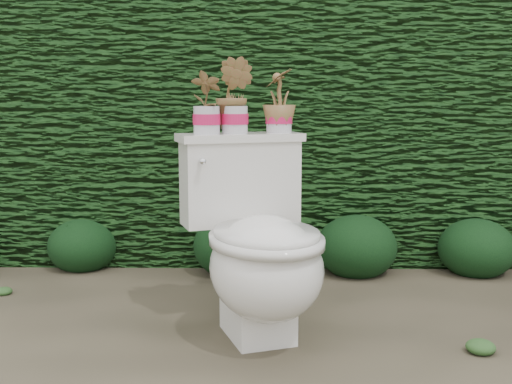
{
  "coord_description": "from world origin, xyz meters",
  "views": [
    {
      "loc": [
        -0.08,
        -2.27,
        0.93
      ],
      "look_at": [
        -0.12,
        0.23,
        0.55
      ],
      "focal_mm": 45.0,
      "sensor_mm": 36.0,
      "label": 1
    }
  ],
  "objects_px": {
    "toilet": "(259,248)",
    "potted_plant_left": "(206,104)",
    "potted_plant_right": "(279,103)",
    "potted_plant_center": "(235,98)"
  },
  "relations": [
    {
      "from": "toilet",
      "to": "potted_plant_left",
      "type": "relative_size",
      "value": 3.4
    },
    {
      "from": "toilet",
      "to": "potted_plant_right",
      "type": "xyz_separation_m",
      "value": [
        0.08,
        0.28,
        0.54
      ]
    },
    {
      "from": "potted_plant_center",
      "to": "potted_plant_right",
      "type": "xyz_separation_m",
      "value": [
        0.18,
        0.06,
        -0.02
      ]
    },
    {
      "from": "potted_plant_center",
      "to": "potted_plant_right",
      "type": "relative_size",
      "value": 1.17
    },
    {
      "from": "potted_plant_center",
      "to": "potted_plant_right",
      "type": "bearing_deg",
      "value": 51.18
    },
    {
      "from": "toilet",
      "to": "potted_plant_center",
      "type": "distance_m",
      "value": 0.61
    },
    {
      "from": "toilet",
      "to": "potted_plant_right",
      "type": "distance_m",
      "value": 0.62
    },
    {
      "from": "potted_plant_left",
      "to": "potted_plant_right",
      "type": "height_order",
      "value": "potted_plant_right"
    },
    {
      "from": "potted_plant_right",
      "to": "potted_plant_center",
      "type": "bearing_deg",
      "value": -65.41
    },
    {
      "from": "potted_plant_left",
      "to": "potted_plant_right",
      "type": "bearing_deg",
      "value": -142.43
    }
  ]
}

